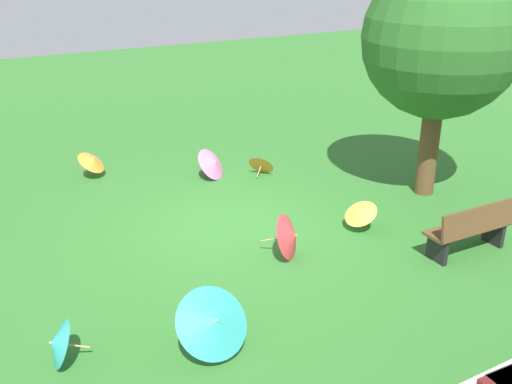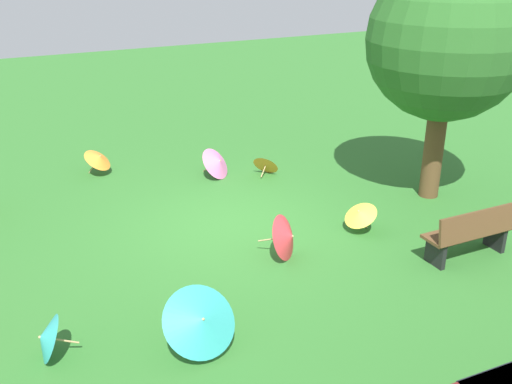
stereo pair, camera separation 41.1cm
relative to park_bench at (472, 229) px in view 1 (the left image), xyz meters
The scene contains 10 objects.
ground 4.10m from the park_bench, 44.06° to the right, with size 40.00×40.00×0.00m, color #2D6B28.
park_bench is the anchor object (origin of this frame).
shade_tree 3.69m from the park_bench, 118.01° to the right, with size 3.01×3.01×4.62m.
parasol_teal_0 4.79m from the park_bench, ahead, with size 1.02×0.95×0.89m.
parasol_orange_0 4.96m from the park_bench, 75.92° to the right, with size 0.69×0.71×0.51m.
parasol_pink_0 5.62m from the park_bench, 66.67° to the right, with size 0.94×0.90×0.70m.
parasol_red_1 2.96m from the park_bench, 26.87° to the right, with size 0.84×0.81×0.77m.
parasol_orange_2 7.89m from the park_bench, 55.15° to the right, with size 0.85×0.85×0.63m.
parasol_teal_1 6.54m from the park_bench, ahead, with size 0.60×0.65×0.61m.
parasol_yellow_1 1.90m from the park_bench, 57.03° to the right, with size 0.65×0.67×0.57m.
Camera 1 is at (4.29, 8.52, 4.73)m, focal length 40.82 mm.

